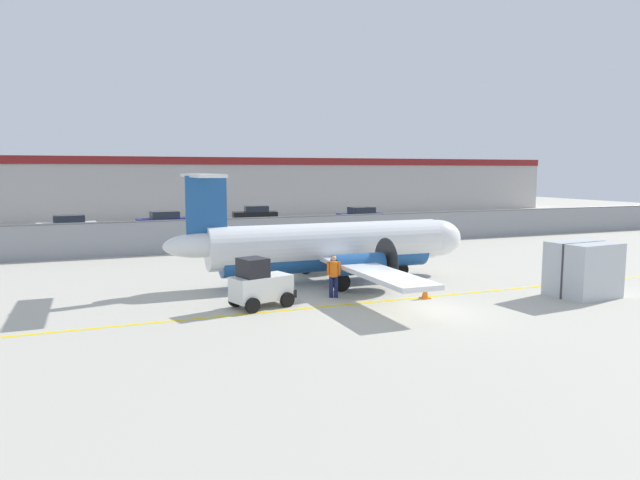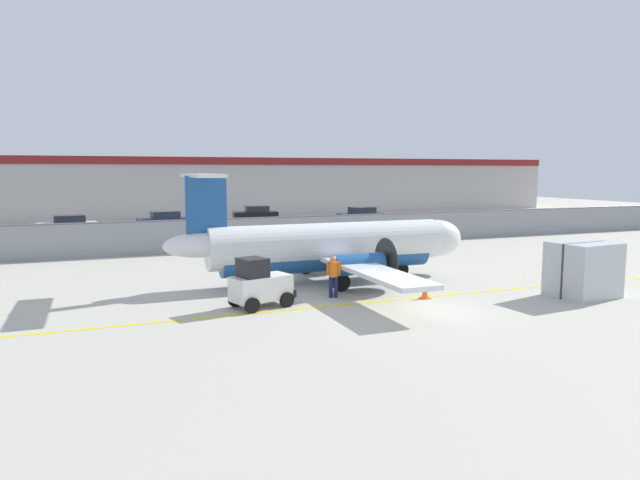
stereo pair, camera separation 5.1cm
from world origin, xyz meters
TOP-DOWN VIEW (x-y plane):
  - ground_plane at (0.00, 2.00)m, footprint 140.00×140.00m
  - perimeter_fence at (0.00, 18.00)m, footprint 98.00×0.10m
  - parking_lot_strip at (0.00, 29.50)m, footprint 98.00×17.00m
  - background_building at (0.00, 47.99)m, footprint 91.00×8.10m
  - commuter_airplane at (-0.42, 6.51)m, footprint 14.39×16.00m
  - baggage_tug at (-4.93, 2.82)m, footprint 2.55×1.90m
  - ground_crew_worker at (-1.75, 3.32)m, footprint 0.54×0.44m
  - cargo_container at (7.68, -0.18)m, footprint 2.57×2.21m
  - traffic_cone_near_left at (1.57, 1.81)m, footprint 0.36×0.36m
  - traffic_cone_near_right at (-3.78, 8.62)m, footprint 0.36×0.36m
  - parked_car_0 at (-12.47, 29.90)m, footprint 4.32×2.26m
  - parked_car_1 at (-5.21, 31.40)m, footprint 4.34×2.30m
  - parked_car_2 at (3.85, 35.74)m, footprint 4.37×2.38m
  - parked_car_3 at (12.44, 30.34)m, footprint 4.32×2.25m

SIDE VIEW (x-z plane):
  - ground_plane at x=0.00m, z-range 0.00..0.01m
  - parking_lot_strip at x=0.00m, z-range 0.00..0.12m
  - traffic_cone_near_left at x=1.57m, z-range -0.01..0.63m
  - traffic_cone_near_right at x=-3.78m, z-range -0.01..0.63m
  - baggage_tug at x=-4.93m, z-range -0.08..1.80m
  - parked_car_0 at x=-12.47m, z-range 0.10..1.68m
  - parked_car_1 at x=-5.21m, z-range 0.10..1.68m
  - parked_car_2 at x=3.85m, z-range 0.10..1.68m
  - parked_car_3 at x=12.44m, z-range 0.10..1.68m
  - ground_crew_worker at x=-1.75m, z-range 0.10..1.80m
  - cargo_container at x=7.68m, z-range 0.00..2.20m
  - perimeter_fence at x=0.00m, z-range 0.07..2.17m
  - commuter_airplane at x=-0.42m, z-range -0.86..4.06m
  - background_building at x=0.00m, z-range 0.01..6.51m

